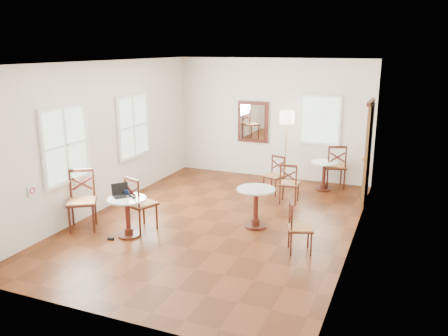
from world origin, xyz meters
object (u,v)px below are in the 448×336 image
chair_near_b (82,200)px  laptop (121,193)px  cafe_table_near (128,213)px  chair_near_a (140,203)px  floor_lamp (287,122)px  water_glass (128,198)px  chair_mid_b (299,227)px  navy_mug (127,192)px  chair_back_a (335,166)px  mouse (134,197)px  chair_mid_a (289,183)px  power_adapter (111,239)px  cafe_table_back (324,173)px  cafe_table_mid (256,203)px  chair_back_b (274,175)px

chair_near_b → laptop: bearing=-26.9°
cafe_table_near → chair_near_a: chair_near_a is taller
floor_lamp → laptop: floor_lamp is taller
cafe_table_near → chair_near_b: chair_near_b is taller
cafe_table_near → water_glass: (0.09, -0.10, 0.32)m
chair_mid_b → navy_mug: size_ratio=7.42×
chair_near_a → chair_mid_b: (2.89, 0.17, -0.08)m
chair_back_a → mouse: size_ratio=11.40×
chair_mid_a → navy_mug: size_ratio=7.72×
navy_mug → floor_lamp: bearing=67.4°
chair_near_a → chair_mid_b: bearing=-156.4°
chair_back_a → power_adapter: 5.59m
floor_lamp → chair_mid_b: bearing=-71.9°
floor_lamp → water_glass: size_ratio=19.43×
cafe_table_back → chair_back_a: 0.38m
cafe_table_back → laptop: laptop is taller
chair_near_a → chair_mid_b: 2.90m
chair_near_a → mouse: bearing=125.1°
cafe_table_near → water_glass: bearing=-47.9°
chair_mid_a → laptop: laptop is taller
chair_near_b → navy_mug: chair_near_b is taller
cafe_table_mid → chair_mid_a: (0.22, 1.57, -0.02)m
chair_back_b → chair_near_a: bearing=-100.8°
chair_near_b → cafe_table_back: bearing=15.7°
cafe_table_near → cafe_table_mid: cafe_table_mid is taller
power_adapter → water_glass: bearing=26.6°
cafe_table_mid → mouse: 2.22m
chair_back_b → navy_mug: 3.70m
chair_back_b → mouse: size_ratio=9.35×
cafe_table_near → chair_mid_b: chair_mid_b is taller
laptop → navy_mug: (0.06, 0.08, -0.01)m
power_adapter → cafe_table_near: bearing=50.1°
mouse → water_glass: size_ratio=1.01×
floor_lamp → chair_back_a: bearing=-0.3°
floor_lamp → laptop: bearing=-113.0°
chair_near_a → mouse: (0.08, -0.31, 0.22)m
navy_mug → power_adapter: size_ratio=1.09×
chair_mid_a → navy_mug: chair_mid_a is taller
chair_back_a → laptop: 5.28m
cafe_table_back → power_adapter: bearing=-123.6°
chair_mid_b → water_glass: (-2.84, -0.62, 0.33)m
power_adapter → cafe_table_mid: bearing=35.4°
cafe_table_near → chair_back_a: 5.25m
mouse → water_glass: water_glass is taller
chair_near_b → floor_lamp: 5.21m
cafe_table_mid → chair_mid_b: chair_mid_b is taller
chair_back_a → laptop: size_ratio=2.70×
chair_near_a → power_adapter: bearing=88.3°
mouse → cafe_table_near: bearing=-172.3°
cafe_table_near → mouse: bearing=17.0°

